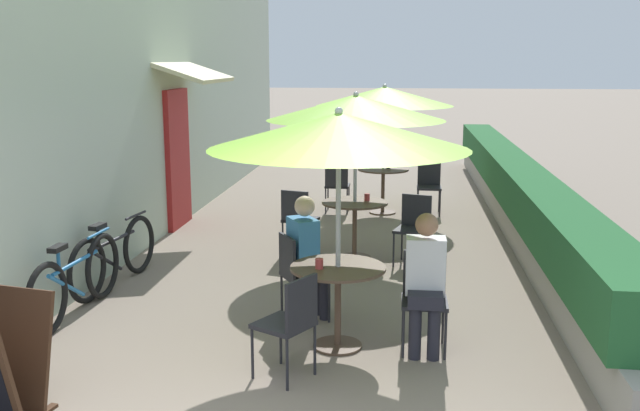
% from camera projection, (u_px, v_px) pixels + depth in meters
% --- Properties ---
extents(cafe_facade_wall, '(0.98, 14.25, 4.20)m').
position_uv_depth(cafe_facade_wall, '(177.00, 88.00, 11.23)').
color(cafe_facade_wall, '#B2C1AD').
rests_on(cafe_facade_wall, ground_plane).
extents(planter_hedge, '(0.60, 13.25, 1.01)m').
position_uv_depth(planter_hedge, '(515.00, 192.00, 10.98)').
color(planter_hedge, gray).
rests_on(planter_hedge, ground_plane).
extents(patio_table_near, '(0.85, 0.85, 0.75)m').
position_uv_depth(patio_table_near, '(338.00, 286.00, 6.30)').
color(patio_table_near, brown).
rests_on(patio_table_near, ground_plane).
extents(patio_umbrella_near, '(2.24, 2.24, 2.15)m').
position_uv_depth(patio_umbrella_near, '(339.00, 131.00, 6.03)').
color(patio_umbrella_near, '#B7B7BC').
rests_on(patio_umbrella_near, ground_plane).
extents(cafe_chair_near_left, '(0.55, 0.55, 0.87)m').
position_uv_depth(cafe_chair_near_left, '(298.00, 270.00, 6.97)').
color(cafe_chair_near_left, '#232328').
rests_on(cafe_chair_near_left, ground_plane).
extents(seated_patron_near_left, '(0.51, 0.48, 1.25)m').
position_uv_depth(seated_patron_near_left, '(308.00, 252.00, 6.98)').
color(seated_patron_near_left, '#23232D').
rests_on(seated_patron_near_left, ground_plane).
extents(cafe_chair_near_right, '(0.55, 0.55, 0.87)m').
position_uv_depth(cafe_chair_near_right, '(291.00, 319.00, 5.67)').
color(cafe_chair_near_right, '#232328').
rests_on(cafe_chair_near_right, ground_plane).
extents(cafe_chair_near_back, '(0.40, 0.40, 0.87)m').
position_uv_depth(cafe_chair_near_back, '(424.00, 292.00, 6.31)').
color(cafe_chair_near_back, '#232328').
rests_on(cafe_chair_near_back, ground_plane).
extents(seated_patron_near_back, '(0.34, 0.40, 1.25)m').
position_uv_depth(seated_patron_near_back, '(425.00, 278.00, 6.16)').
color(seated_patron_near_back, '#23232D').
rests_on(seated_patron_near_back, ground_plane).
extents(coffee_cup_near, '(0.07, 0.07, 0.09)m').
position_uv_depth(coffee_cup_near, '(319.00, 264.00, 6.19)').
color(coffee_cup_near, '#B73D3D').
rests_on(coffee_cup_near, patio_table_near).
extents(patio_table_mid, '(0.85, 0.85, 0.75)m').
position_uv_depth(patio_table_mid, '(355.00, 216.00, 9.14)').
color(patio_table_mid, brown).
rests_on(patio_table_mid, ground_plane).
extents(patio_umbrella_mid, '(2.24, 2.24, 2.15)m').
position_uv_depth(patio_umbrella_mid, '(356.00, 108.00, 8.86)').
color(patio_umbrella_mid, '#B7B7BC').
rests_on(patio_umbrella_mid, ground_plane).
extents(cafe_chair_mid_left, '(0.50, 0.50, 0.87)m').
position_uv_depth(cafe_chair_mid_left, '(414.00, 224.00, 8.93)').
color(cafe_chair_mid_left, '#232328').
rests_on(cafe_chair_mid_left, ground_plane).
extents(cafe_chair_mid_right, '(0.50, 0.50, 0.87)m').
position_uv_depth(cafe_chair_mid_right, '(298.00, 216.00, 9.37)').
color(cafe_chair_mid_right, '#232328').
rests_on(cafe_chair_mid_right, ground_plane).
extents(coffee_cup_mid, '(0.07, 0.07, 0.09)m').
position_uv_depth(coffee_cup_mid, '(367.00, 197.00, 9.17)').
color(coffee_cup_mid, '#B73D3D').
rests_on(coffee_cup_mid, patio_table_mid).
extents(patio_table_far, '(0.85, 0.85, 0.75)m').
position_uv_depth(patio_table_far, '(383.00, 180.00, 11.87)').
color(patio_table_far, brown).
rests_on(patio_table_far, ground_plane).
extents(patio_umbrella_far, '(2.24, 2.24, 2.15)m').
position_uv_depth(patio_umbrella_far, '(385.00, 96.00, 11.60)').
color(patio_umbrella_far, '#B7B7BC').
rests_on(patio_umbrella_far, ground_plane).
extents(cafe_chair_far_left, '(0.40, 0.40, 0.87)m').
position_uv_depth(cafe_chair_far_left, '(337.00, 183.00, 11.90)').
color(cafe_chair_far_left, '#232328').
rests_on(cafe_chair_far_left, ground_plane).
extents(cafe_chair_far_right, '(0.40, 0.40, 0.87)m').
position_uv_depth(cafe_chair_far_right, '(429.00, 183.00, 11.87)').
color(cafe_chair_far_right, '#232328').
rests_on(cafe_chair_far_right, ground_plane).
extents(coffee_cup_far, '(0.07, 0.07, 0.09)m').
position_uv_depth(coffee_cup_far, '(388.00, 166.00, 11.88)').
color(coffee_cup_far, '#232328').
rests_on(coffee_cup_far, patio_table_far).
extents(bicycle_leaning, '(0.16, 1.83, 0.81)m').
position_uv_depth(bicycle_leaning, '(76.00, 280.00, 7.13)').
color(bicycle_leaning, black).
rests_on(bicycle_leaning, ground_plane).
extents(bicycle_second, '(0.31, 1.81, 0.80)m').
position_uv_depth(bicycle_second, '(114.00, 255.00, 8.04)').
color(bicycle_second, black).
rests_on(bicycle_second, ground_plane).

